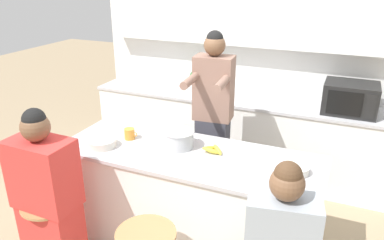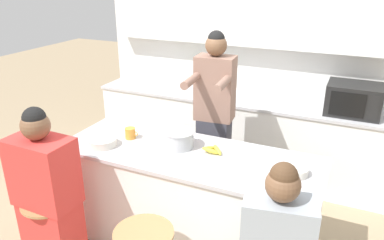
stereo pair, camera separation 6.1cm
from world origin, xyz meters
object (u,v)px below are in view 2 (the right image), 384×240
Objects in this scene: cooking_pot at (179,139)px; fruit_bowl at (295,170)px; banana_bunch at (213,150)px; person_cooking at (214,126)px; person_wrapped_blanket at (48,201)px; microwave at (353,99)px; kitchen_island at (188,201)px; bar_stool_leftmost at (54,230)px; coffee_cup_near at (130,133)px; potted_plant at (201,79)px.

fruit_bowl is at bearing -3.32° from cooking_pot.
cooking_pot is 0.29m from banana_bunch.
fruit_bowl is 0.65m from banana_bunch.
person_cooking is 1.27× the size of person_wrapped_blanket.
person_wrapped_blanket is at bearing -132.00° from microwave.
person_wrapped_blanket is at bearing -142.32° from banana_bunch.
microwave reaches higher than banana_bunch.
banana_bunch is (-0.64, 0.07, -0.00)m from fruit_bowl.
cooking_pot is at bearing 148.92° from kitchen_island.
person_cooking is 3.47× the size of microwave.
bar_stool_leftmost is at bearing -132.42° from microwave.
coffee_cup_near reaches higher than bar_stool_leftmost.
kitchen_island reaches higher than bar_stool_leftmost.
microwave is at bearing 78.41° from fruit_bowl.
person_cooking reaches higher than cooking_pot.
person_wrapped_blanket is (-0.82, -0.69, 0.20)m from kitchen_island.
cooking_pot is 0.66× the size of microwave.
person_cooking is 0.80m from coffee_cup_near.
banana_bunch reaches higher than kitchen_island.
kitchen_island is 17.35× the size of coffee_cup_near.
coffee_cup_near is (-1.38, 0.03, 0.02)m from fruit_bowl.
potted_plant is at bearing 178.94° from microwave.
bar_stool_leftmost is 2.34× the size of potted_plant.
cooking_pot is at bearing -177.57° from banana_bunch.
bar_stool_leftmost is at bearing -157.42° from fruit_bowl.
kitchen_island is at bearing -155.79° from banana_bunch.
banana_bunch is (0.21, -0.56, 0.05)m from person_cooking.
person_wrapped_blanket reaches higher than kitchen_island.
microwave is 1.65m from potted_plant.
microwave is (1.15, 0.82, 0.17)m from person_cooking.
kitchen_island is 1.69m from potted_plant.
kitchen_island is 4.10× the size of microwave.
fruit_bowl is at bearing -1.26° from coffee_cup_near.
kitchen_island is at bearing -4.43° from coffee_cup_near.
microwave is (0.94, 1.38, 0.12)m from banana_bunch.
person_wrapped_blanket is 2.74× the size of microwave.
banana_bunch is at bearing 2.43° from cooking_pot.
cooking_pot reaches higher than bar_stool_leftmost.
potted_plant reaches higher than coffee_cup_near.
potted_plant is at bearing 82.08° from bar_stool_leftmost.
cooking_pot is at bearing 47.87° from person_wrapped_blanket.
person_wrapped_blanket is 7.59× the size of banana_bunch.
fruit_bowl is at bearing 22.58° from bar_stool_leftmost.
person_wrapped_blanket is at bearing -125.89° from person_cooking.
microwave is at bearing -1.06° from potted_plant.
cooking_pot is at bearing -131.38° from microwave.
fruit_bowl is (0.85, -0.62, 0.05)m from person_cooking.
bar_stool_leftmost is 1.38m from banana_bunch.
microwave is at bearing 48.98° from person_wrapped_blanket.
person_cooking is at bearing 110.37° from banana_bunch.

